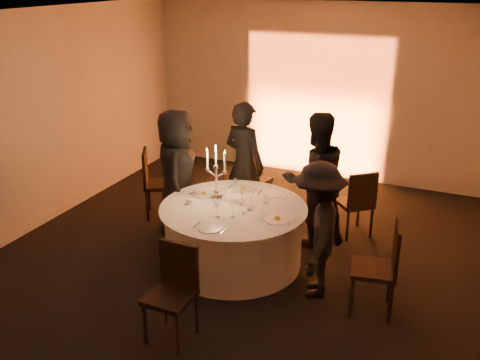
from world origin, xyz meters
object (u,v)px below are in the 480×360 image
at_px(chair_back_right, 358,200).
at_px(guest_left, 177,173).
at_px(guest_back_right, 315,179).
at_px(candelabra, 216,180).
at_px(banquet_table, 234,235).
at_px(chair_front, 174,286).
at_px(chair_back_left, 252,177).
at_px(chair_right, 383,263).
at_px(chair_left, 154,179).
at_px(coffee_cup, 189,202).
at_px(guest_back_left, 244,164).
at_px(guest_right, 318,230).

distance_m(chair_back_right, guest_left, 2.48).
xyz_separation_m(chair_back_right, guest_left, (-2.30, -0.86, 0.34)).
bearing_deg(chair_back_right, guest_back_right, -3.55).
bearing_deg(candelabra, banquet_table, -27.24).
height_order(guest_left, guest_back_right, guest_back_right).
xyz_separation_m(banquet_table, chair_front, (0.04, -1.52, 0.17)).
relative_size(chair_back_left, guest_left, 0.53).
bearing_deg(banquet_table, chair_right, -9.49).
distance_m(chair_back_left, guest_left, 1.36).
bearing_deg(chair_left, banquet_table, -145.35).
distance_m(chair_left, candelabra, 1.58).
height_order(coffee_cup, candelabra, candelabra).
relative_size(banquet_table, guest_back_left, 1.00).
bearing_deg(chair_right, guest_left, -115.54).
bearing_deg(guest_left, guest_back_left, -69.90).
relative_size(banquet_table, chair_back_right, 1.86).
relative_size(chair_back_right, guest_right, 0.62).
distance_m(guest_back_right, guest_right, 1.25).
height_order(chair_back_left, chair_right, chair_right).
bearing_deg(guest_left, chair_back_right, -93.75).
relative_size(chair_front, guest_left, 0.56).
height_order(guest_back_right, candelabra, guest_back_right).
height_order(banquet_table, coffee_cup, coffee_cup).
xyz_separation_m(guest_back_left, guest_back_right, (1.09, -0.21, 0.01)).
bearing_deg(coffee_cup, banquet_table, 14.29).
bearing_deg(guest_right, banquet_table, -113.37).
distance_m(guest_left, guest_back_right, 1.86).
relative_size(guest_back_right, coffee_cup, 16.41).
height_order(chair_left, guest_back_left, guest_back_left).
bearing_deg(chair_right, coffee_cup, -104.59).
relative_size(chair_left, chair_back_right, 1.06).
bearing_deg(chair_right, chair_front, -66.66).
bearing_deg(guest_right, coffee_cup, -104.96).
distance_m(chair_left, chair_right, 3.70).
distance_m(chair_front, guest_right, 1.70).
bearing_deg(chair_back_left, guest_back_left, 111.92).
height_order(banquet_table, chair_left, chair_left).
xyz_separation_m(chair_back_right, chair_right, (0.61, -1.65, 0.05)).
bearing_deg(chair_front, guest_back_right, 75.70).
bearing_deg(banquet_table, guest_right, -11.69).
relative_size(banquet_table, coffee_cup, 16.36).
distance_m(guest_back_left, coffee_cup, 1.31).
xyz_separation_m(chair_left, chair_back_left, (1.24, 0.79, -0.05)).
bearing_deg(chair_right, guest_back_right, -149.10).
bearing_deg(chair_right, guest_right, -106.55).
bearing_deg(guest_left, guest_back_right, -99.30).
xyz_separation_m(chair_back_right, candelabra, (-1.55, -1.18, 0.47)).
relative_size(guest_left, guest_back_right, 0.98).
distance_m(banquet_table, chair_left, 1.87).
height_order(chair_back_left, guest_left, guest_left).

